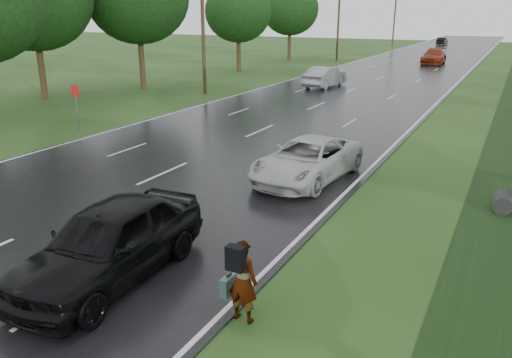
{
  "coord_description": "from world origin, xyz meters",
  "views": [
    {
      "loc": [
        11.36,
        -6.24,
        5.81
      ],
      "look_at": [
        5.15,
        5.68,
        1.3
      ],
      "focal_mm": 35.0,
      "sensor_mm": 36.0,
      "label": 1
    }
  ],
  "objects_px": {
    "dark_sedan": "(110,241)",
    "silver_sedan": "(325,77)",
    "white_pickup": "(307,160)",
    "pedestrian": "(241,280)",
    "road_sign": "(76,98)"
  },
  "relations": [
    {
      "from": "silver_sedan",
      "to": "white_pickup",
      "type": "bearing_deg",
      "value": 113.89
    },
    {
      "from": "dark_sedan",
      "to": "silver_sedan",
      "type": "distance_m",
      "value": 31.76
    },
    {
      "from": "white_pickup",
      "to": "silver_sedan",
      "type": "height_order",
      "value": "silver_sedan"
    },
    {
      "from": "pedestrian",
      "to": "white_pickup",
      "type": "distance_m",
      "value": 8.95
    },
    {
      "from": "road_sign",
      "to": "pedestrian",
      "type": "xyz_separation_m",
      "value": [
        15.68,
        -10.82,
        -0.75
      ]
    },
    {
      "from": "white_pickup",
      "to": "dark_sedan",
      "type": "height_order",
      "value": "dark_sedan"
    },
    {
      "from": "dark_sedan",
      "to": "white_pickup",
      "type": "bearing_deg",
      "value": 78.94
    },
    {
      "from": "silver_sedan",
      "to": "pedestrian",
      "type": "bearing_deg",
      "value": 112.57
    },
    {
      "from": "pedestrian",
      "to": "dark_sedan",
      "type": "bearing_deg",
      "value": 0.77
    },
    {
      "from": "pedestrian",
      "to": "silver_sedan",
      "type": "bearing_deg",
      "value": -71.17
    },
    {
      "from": "pedestrian",
      "to": "dark_sedan",
      "type": "relative_size",
      "value": 0.33
    },
    {
      "from": "pedestrian",
      "to": "silver_sedan",
      "type": "relative_size",
      "value": 0.35
    },
    {
      "from": "road_sign",
      "to": "white_pickup",
      "type": "distance_m",
      "value": 13.75
    },
    {
      "from": "dark_sedan",
      "to": "road_sign",
      "type": "bearing_deg",
      "value": 136.09
    },
    {
      "from": "road_sign",
      "to": "white_pickup",
      "type": "height_order",
      "value": "road_sign"
    }
  ]
}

